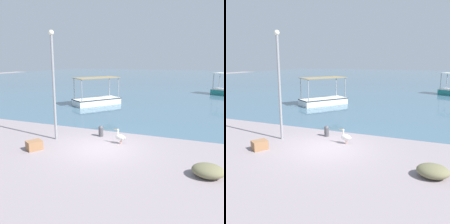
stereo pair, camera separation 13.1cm
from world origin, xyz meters
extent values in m
plane|color=gray|center=(0.00, 0.00, 0.00)|extent=(120.00, 120.00, 0.00)
cube|color=#45667C|center=(0.00, 48.00, 0.00)|extent=(110.00, 90.00, 0.00)
cube|color=white|center=(-5.44, 11.19, 0.32)|extent=(4.25, 4.82, 0.63)
cube|color=black|center=(-5.44, 11.19, 0.60)|extent=(4.31, 4.88, 0.08)
cylinder|color=#99999E|center=(-5.94, 9.05, 1.64)|extent=(0.08, 0.08, 2.01)
cylinder|color=#99999E|center=(-7.32, 10.06, 1.64)|extent=(0.08, 0.08, 2.01)
cylinder|color=#99999E|center=(-3.56, 12.32, 1.64)|extent=(0.08, 0.08, 2.01)
cylinder|color=#99999E|center=(-4.94, 13.33, 1.64)|extent=(0.08, 0.08, 2.01)
cube|color=#8E7950|center=(-5.44, 11.19, 2.67)|extent=(4.21, 4.72, 0.05)
cylinder|color=#99999E|center=(6.06, 24.90, 1.68)|extent=(0.08, 0.08, 1.98)
cylinder|color=#99999E|center=(5.29, 23.42, 1.68)|extent=(0.08, 0.08, 1.98)
cylinder|color=#E0997A|center=(0.73, 0.96, 0.11)|extent=(0.03, 0.03, 0.22)
cylinder|color=#E0997A|center=(0.75, 1.06, 0.11)|extent=(0.03, 0.03, 0.22)
ellipsoid|color=white|center=(0.71, 1.01, 0.36)|extent=(0.60, 0.38, 0.32)
ellipsoid|color=white|center=(0.96, 0.97, 0.38)|extent=(0.18, 0.15, 0.10)
cylinder|color=white|center=(0.56, 1.04, 0.58)|extent=(0.07, 0.07, 0.26)
sphere|color=white|center=(0.56, 1.04, 0.74)|extent=(0.11, 0.11, 0.11)
cone|color=#E5933F|center=(0.39, 1.07, 0.73)|extent=(0.31, 0.11, 0.06)
cylinder|color=gray|center=(-2.97, 0.43, 2.85)|extent=(0.14, 0.14, 5.71)
sphere|color=#EAEACC|center=(-2.97, 0.43, 5.82)|extent=(0.28, 0.28, 0.28)
cylinder|color=#47474C|center=(-0.80, 1.83, 0.24)|extent=(0.27, 0.27, 0.47)
sphere|color=#4C4C51|center=(-0.80, 1.83, 0.50)|extent=(0.29, 0.29, 0.29)
ellipsoid|color=#706C4B|center=(5.16, -1.37, 0.26)|extent=(1.23, 1.05, 0.51)
cube|color=#986B47|center=(-3.01, -1.42, 0.23)|extent=(0.85, 0.91, 0.46)
camera|label=1|loc=(5.00, -11.03, 4.48)|focal=40.00mm
camera|label=2|loc=(5.12, -10.98, 4.48)|focal=40.00mm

